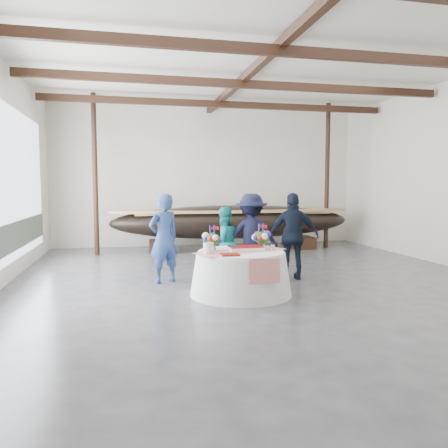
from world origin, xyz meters
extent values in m
cube|color=#3D3D42|center=(0.00, 0.00, 0.00)|extent=(10.00, 12.00, 0.01)
cube|color=silver|center=(0.00, 6.00, 2.25)|extent=(10.00, 0.02, 4.50)
cube|color=white|center=(0.00, 0.00, 4.50)|extent=(10.00, 12.00, 0.01)
cube|color=black|center=(0.00, -1.00, 4.25)|extent=(9.80, 0.12, 0.18)
cube|color=black|center=(0.00, 1.50, 4.25)|extent=(9.80, 0.12, 0.18)
cube|color=black|center=(0.00, 4.00, 4.25)|extent=(9.80, 0.12, 0.18)
cube|color=black|center=(0.00, 0.00, 4.38)|extent=(0.15, 11.76, 0.15)
cylinder|color=black|center=(-3.50, 4.45, 2.25)|extent=(0.14, 0.14, 4.50)
cylinder|color=black|center=(3.50, 4.45, 2.25)|extent=(0.14, 0.14, 4.50)
cube|color=silver|center=(-4.95, 1.00, 2.00)|extent=(0.02, 7.00, 3.20)
cube|color=#596654|center=(-4.94, 1.00, 0.90)|extent=(0.02, 7.00, 0.60)
cube|color=black|center=(-1.71, 4.45, 0.18)|extent=(0.64, 0.83, 0.37)
cube|color=black|center=(2.69, 4.45, 0.18)|extent=(0.64, 0.83, 0.37)
ellipsoid|color=black|center=(0.49, 4.45, 0.87)|extent=(7.34, 1.47, 1.01)
cube|color=#9E7A4C|center=(0.49, 4.45, 1.15)|extent=(5.87, 0.96, 0.06)
cone|color=white|center=(-0.66, -0.79, 0.38)|extent=(1.83, 1.83, 0.75)
cylinder|color=white|center=(-0.66, -0.79, 0.76)|extent=(1.55, 1.55, 0.04)
cube|color=red|center=(-0.66, -0.79, 0.79)|extent=(1.77, 1.14, 0.01)
cube|color=white|center=(-0.56, -0.75, 0.82)|extent=(0.60, 0.40, 0.07)
cylinder|color=white|center=(-1.28, -0.94, 0.88)|extent=(0.18, 0.18, 0.19)
cylinder|color=white|center=(-1.19, -0.47, 0.87)|extent=(0.18, 0.18, 0.17)
cube|color=maroon|center=(-0.96, -1.21, 0.80)|extent=(0.30, 0.24, 0.03)
cone|color=silver|center=(-0.10, -0.91, 0.84)|extent=(0.09, 0.09, 0.12)
imported|color=navy|center=(-1.93, 0.48, 0.90)|extent=(0.78, 0.67, 1.80)
imported|color=teal|center=(-0.67, 0.61, 0.76)|extent=(0.88, 0.77, 1.51)
imported|color=black|center=(-0.09, 0.52, 0.90)|extent=(1.27, 0.90, 1.79)
imported|color=black|center=(0.74, 0.22, 0.90)|extent=(1.13, 0.65, 1.81)
camera|label=1|loc=(-2.62, -8.28, 1.95)|focal=35.00mm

